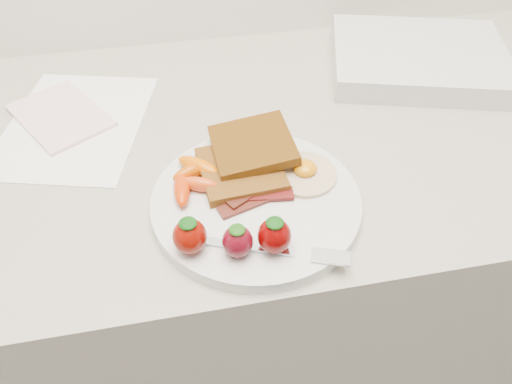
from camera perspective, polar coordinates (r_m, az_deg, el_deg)
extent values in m
cube|color=gray|center=(1.10, -1.98, -11.96)|extent=(2.00, 0.60, 0.90)
cylinder|color=silver|center=(0.65, 0.00, -1.19)|extent=(0.27, 0.27, 0.02)
cube|color=#43200F|center=(0.67, -1.73, 2.53)|extent=(0.11, 0.11, 0.01)
cube|color=#422A09|center=(0.68, -0.39, 5.40)|extent=(0.11, 0.11, 0.03)
cylinder|color=#EFE6CE|center=(0.67, 5.49, 2.06)|extent=(0.10, 0.10, 0.01)
ellipsoid|color=orange|center=(0.67, 5.64, 2.73)|extent=(0.03, 0.03, 0.02)
cube|color=black|center=(0.63, -0.73, -1.17)|extent=(0.09, 0.05, 0.00)
cube|color=#4C080C|center=(0.64, 0.55, -0.34)|extent=(0.09, 0.03, 0.00)
cube|color=black|center=(0.64, -0.32, 0.32)|extent=(0.08, 0.06, 0.00)
ellipsoid|color=#BA4700|center=(0.67, -7.41, 2.34)|extent=(0.06, 0.04, 0.02)
ellipsoid|color=#DA4614|center=(0.65, -6.48, 0.88)|extent=(0.05, 0.04, 0.02)
ellipsoid|color=#C93103|center=(0.64, -8.48, 0.31)|extent=(0.02, 0.06, 0.02)
ellipsoid|color=#D95E00|center=(0.67, -6.59, 2.96)|extent=(0.06, 0.06, 0.02)
ellipsoid|color=#6F0902|center=(0.57, -7.58, -5.05)|extent=(0.04, 0.04, 0.04)
ellipsoid|color=#0B3F0B|center=(0.55, -7.80, -3.56)|extent=(0.02, 0.02, 0.01)
ellipsoid|color=#560713|center=(0.57, -2.12, -5.68)|extent=(0.04, 0.04, 0.04)
ellipsoid|color=#1A510E|center=(0.55, -2.18, -4.33)|extent=(0.02, 0.02, 0.01)
ellipsoid|color=#590101|center=(0.57, 2.11, -5.03)|extent=(0.04, 0.04, 0.04)
ellipsoid|color=#0C400B|center=(0.55, 2.17, -3.54)|extent=(0.02, 0.02, 0.01)
cube|color=white|center=(0.58, -0.85, -6.23)|extent=(0.10, 0.05, 0.00)
cube|color=white|center=(0.58, 8.53, -7.32)|extent=(0.05, 0.03, 0.00)
cube|color=white|center=(0.83, -19.98, 7.30)|extent=(0.27, 0.31, 0.00)
cube|color=beige|center=(0.85, -21.44, 8.16)|extent=(0.18, 0.20, 0.01)
cube|color=silver|center=(0.95, 18.09, 14.27)|extent=(0.35, 0.31, 0.04)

